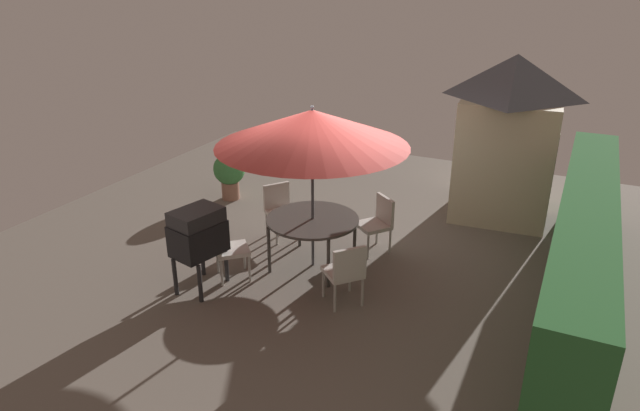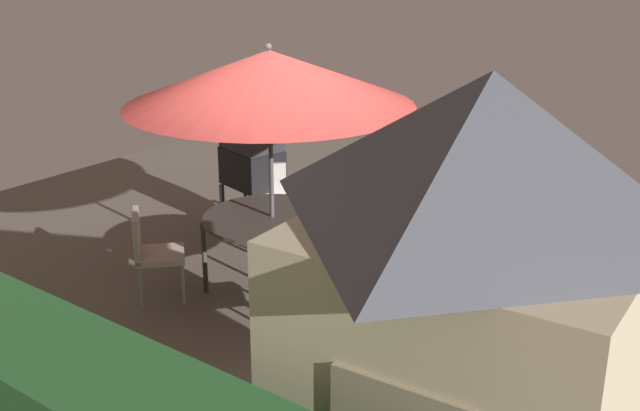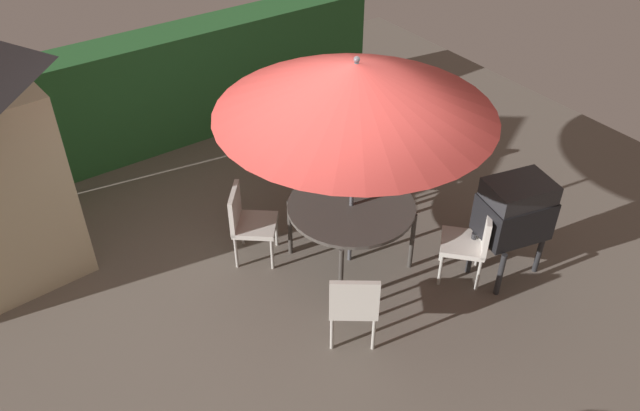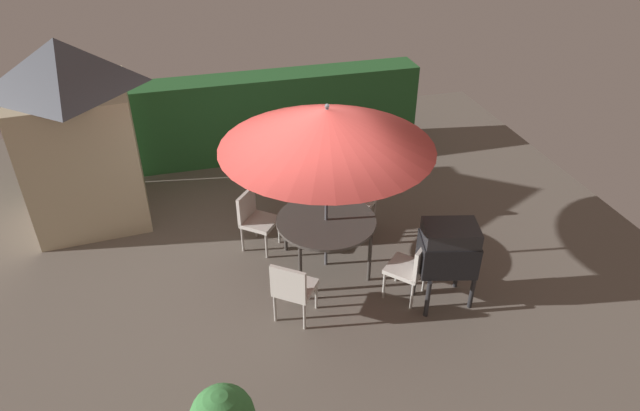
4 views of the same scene
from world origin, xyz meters
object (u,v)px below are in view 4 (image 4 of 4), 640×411
at_px(patio_umbrella, 327,128).
at_px(chair_toward_hedge, 255,217).
at_px(chair_toward_house, 293,287).
at_px(bbq_grill, 448,249).
at_px(chair_far_side, 361,195).
at_px(chair_near_shed, 412,266).
at_px(garden_shed, 77,132).
at_px(patio_table, 326,223).

xyz_separation_m(patio_umbrella, chair_toward_hedge, (-0.89, 0.71, -1.63)).
relative_size(chair_toward_hedge, chair_toward_house, 1.00).
bearing_deg(bbq_grill, patio_umbrella, 138.62).
bearing_deg(chair_far_side, chair_toward_hedge, -174.20).
distance_m(bbq_grill, chair_near_shed, 0.53).
distance_m(patio_umbrella, chair_toward_hedge, 1.99).
bearing_deg(chair_far_side, chair_toward_house, -129.13).
height_order(chair_near_shed, chair_toward_hedge, same).
height_order(chair_near_shed, chair_toward_house, same).
distance_m(chair_near_shed, chair_toward_hedge, 2.43).
xyz_separation_m(garden_shed, patio_table, (3.27, -2.22, -0.75)).
relative_size(patio_table, patio_umbrella, 0.50).
relative_size(chair_near_shed, chair_toward_hedge, 1.00).
distance_m(chair_toward_hedge, chair_toward_house, 1.67).
distance_m(garden_shed, chair_toward_hedge, 2.97).
bearing_deg(chair_toward_house, chair_toward_hedge, 96.90).
height_order(patio_umbrella, chair_near_shed, patio_umbrella).
bearing_deg(garden_shed, chair_near_shed, -37.23).
bearing_deg(bbq_grill, chair_far_side, 103.23).
height_order(bbq_grill, chair_toward_hedge, bbq_grill).
height_order(patio_umbrella, bbq_grill, patio_umbrella).
relative_size(patio_table, chair_near_shed, 1.53).
xyz_separation_m(patio_table, patio_umbrella, (0.00, -0.00, 1.43)).
height_order(patio_umbrella, chair_toward_house, patio_umbrella).
bearing_deg(patio_table, chair_toward_house, -125.84).
height_order(garden_shed, chair_far_side, garden_shed).
distance_m(garden_shed, chair_toward_house, 4.20).
bearing_deg(garden_shed, patio_table, -34.17).
distance_m(garden_shed, bbq_grill, 5.67).
bearing_deg(patio_umbrella, chair_toward_house, -125.84).
bearing_deg(patio_table, chair_toward_hedge, 141.53).
bearing_deg(chair_far_side, patio_umbrella, -132.39).
xyz_separation_m(patio_umbrella, bbq_grill, (1.27, -1.12, -1.30)).
bearing_deg(chair_toward_hedge, patio_table, -38.47).
xyz_separation_m(garden_shed, bbq_grill, (4.54, -3.34, -0.63)).
height_order(bbq_grill, chair_toward_house, bbq_grill).
height_order(garden_shed, chair_near_shed, garden_shed).
relative_size(chair_far_side, chair_toward_hedge, 1.00).
bearing_deg(patio_umbrella, chair_toward_hedge, 141.53).
xyz_separation_m(bbq_grill, chair_near_shed, (-0.38, 0.18, -0.33)).
bearing_deg(chair_near_shed, bbq_grill, -25.11).
relative_size(garden_shed, chair_near_shed, 3.21).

